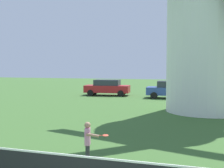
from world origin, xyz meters
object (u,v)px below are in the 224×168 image
object	(u,v)px
windmill	(208,4)
parked_car_blue	(172,89)
player_far	(88,140)
parked_car_red	(107,87)

from	to	relation	value
windmill	parked_car_blue	size ratio (longest dim) A/B	3.27
player_far	parked_car_red	world-z (taller)	parked_car_red
windmill	player_far	bearing A→B (deg)	-108.12
parked_car_blue	parked_car_red	bearing A→B (deg)	172.90
player_far	parked_car_red	size ratio (longest dim) A/B	0.27
windmill	player_far	xyz separation A→B (m)	(-3.60, -10.99, -6.06)
windmill	parked_car_red	distance (m)	13.31
player_far	windmill	bearing A→B (deg)	71.88
windmill	player_far	size ratio (longest dim) A/B	11.93
parked_car_blue	windmill	bearing A→B (deg)	-68.91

